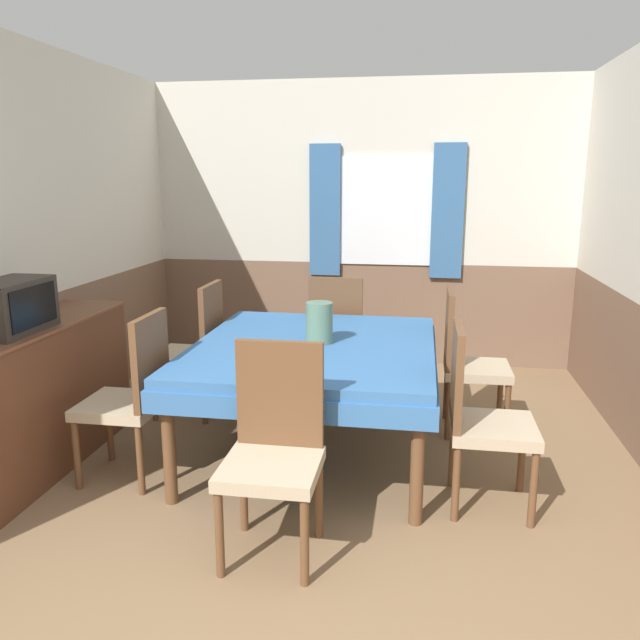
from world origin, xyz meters
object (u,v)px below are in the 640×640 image
at_px(chair_head_near, 275,445).
at_px(chair_left_near, 132,393).
at_px(vase, 319,323).
at_px(dining_table, 314,358).
at_px(chair_left_far, 196,346).
at_px(chair_head_window, 337,333).
at_px(tv, 11,307).
at_px(sideboard, 32,397).
at_px(chair_right_far, 466,358).
at_px(chair_right_near, 479,413).

distance_m(chair_head_near, chair_left_near, 1.12).
bearing_deg(vase, dining_table, -148.41).
distance_m(chair_head_near, chair_left_far, 1.88).
distance_m(dining_table, chair_left_far, 1.11).
distance_m(dining_table, chair_head_window, 1.09).
relative_size(chair_left_far, tv, 2.01).
xyz_separation_m(chair_head_window, chair_left_far, (-0.97, -0.56, 0.00)).
relative_size(dining_table, sideboard, 1.08).
height_order(dining_table, chair_head_near, chair_head_near).
bearing_deg(chair_head_window, vase, -88.44).
relative_size(chair_left_near, chair_head_window, 1.00).
bearing_deg(tv, chair_left_near, 10.70).
height_order(dining_table, chair_right_far, chair_right_far).
bearing_deg(chair_left_far, chair_head_near, -148.86).
height_order(chair_head_near, tv, tv).
bearing_deg(chair_head_window, tv, -132.77).
relative_size(chair_right_near, chair_head_window, 1.00).
relative_size(chair_left_near, vase, 3.85).
relative_size(chair_right_far, tv, 2.01).
bearing_deg(chair_head_window, chair_left_far, -149.90).
bearing_deg(dining_table, chair_right_far, 28.27).
xyz_separation_m(dining_table, chair_right_near, (0.97, -0.52, -0.10)).
bearing_deg(chair_right_far, chair_head_near, -31.14).
distance_m(chair_head_window, chair_right_far, 1.12).
distance_m(chair_head_window, vase, 1.12).
relative_size(chair_head_near, chair_head_window, 1.00).
relative_size(chair_right_near, vase, 3.85).
height_order(chair_head_near, chair_left_near, same).
xyz_separation_m(chair_right_far, vase, (-0.94, -0.50, 0.33)).
bearing_deg(chair_head_near, vase, -91.51).
bearing_deg(chair_right_near, chair_right_far, -180.00).
xyz_separation_m(chair_head_near, sideboard, (-1.62, 0.58, -0.07)).
height_order(chair_head_near, chair_right_far, same).
bearing_deg(chair_right_near, chair_left_near, -90.00).
xyz_separation_m(chair_head_near, chair_left_far, (-0.97, 1.61, 0.00)).
xyz_separation_m(sideboard, tv, (0.03, -0.14, 0.58)).
relative_size(chair_right_far, sideboard, 0.62).
xyz_separation_m(chair_left_far, chair_right_far, (1.94, 0.00, 0.00)).
bearing_deg(chair_head_near, chair_left_far, -58.86).
distance_m(chair_right_near, tv, 2.62).
xyz_separation_m(chair_head_window, tv, (-1.60, -1.73, 0.51)).
bearing_deg(chair_head_window, dining_table, -90.00).
xyz_separation_m(dining_table, vase, (0.03, 0.02, 0.23)).
relative_size(dining_table, vase, 6.75).
xyz_separation_m(chair_left_near, chair_head_window, (0.97, 1.61, 0.00)).
relative_size(chair_head_near, sideboard, 0.62).
relative_size(chair_right_near, chair_left_near, 1.00).
height_order(chair_right_near, chair_head_window, same).
distance_m(dining_table, chair_left_near, 1.11).
bearing_deg(chair_right_near, chair_left_far, -118.27).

